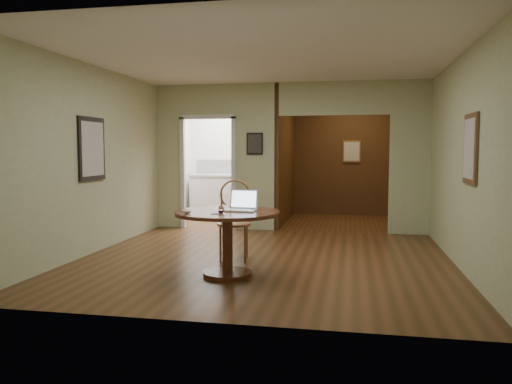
% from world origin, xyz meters
% --- Properties ---
extents(floor, '(5.00, 5.00, 0.00)m').
position_xyz_m(floor, '(0.00, 0.00, 0.00)').
color(floor, '#472D14').
rests_on(floor, ground).
extents(room_shell, '(5.20, 7.50, 5.00)m').
position_xyz_m(room_shell, '(-0.47, 3.10, 1.29)').
color(room_shell, white).
rests_on(room_shell, ground).
extents(dining_table, '(1.24, 1.24, 0.77)m').
position_xyz_m(dining_table, '(-0.27, -0.91, 0.57)').
color(dining_table, '#612C18').
rests_on(dining_table, ground).
extents(chair, '(0.52, 0.52, 1.08)m').
position_xyz_m(chair, '(-0.40, -0.01, 0.60)').
color(chair, '#905C33').
rests_on(chair, ground).
extents(open_laptop, '(0.37, 0.33, 0.24)m').
position_xyz_m(open_laptop, '(-0.10, -0.82, 0.84)').
color(open_laptop, silver).
rests_on(open_laptop, dining_table).
extents(closed_laptop, '(0.33, 0.22, 0.02)m').
position_xyz_m(closed_laptop, '(-0.11, -0.69, 0.78)').
color(closed_laptop, silver).
rests_on(closed_laptop, dining_table).
extents(mouse, '(0.11, 0.08, 0.04)m').
position_xyz_m(mouse, '(-0.66, -1.22, 0.79)').
color(mouse, silver).
rests_on(mouse, dining_table).
extents(wine_glass, '(0.08, 0.08, 0.09)m').
position_xyz_m(wine_glass, '(-0.29, -1.12, 0.82)').
color(wine_glass, white).
rests_on(wine_glass, dining_table).
extents(pen, '(0.11, 0.11, 0.01)m').
position_xyz_m(pen, '(-0.32, -1.20, 0.78)').
color(pen, '#0C1456').
rests_on(pen, dining_table).
extents(kitchen_cabinet, '(2.06, 0.60, 0.94)m').
position_xyz_m(kitchen_cabinet, '(-1.35, 4.20, 0.47)').
color(kitchen_cabinet, white).
rests_on(kitchen_cabinet, ground).
extents(grocery_bag, '(0.35, 0.32, 0.30)m').
position_xyz_m(grocery_bag, '(-0.91, 4.20, 1.09)').
color(grocery_bag, beige).
rests_on(grocery_bag, kitchen_cabinet).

